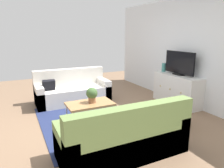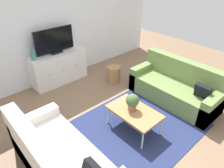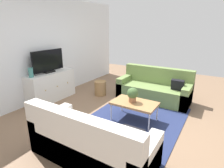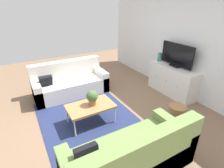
% 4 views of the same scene
% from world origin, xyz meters
% --- Properties ---
extents(ground_plane, '(10.00, 10.00, 0.00)m').
position_xyz_m(ground_plane, '(0.00, 0.00, 0.00)').
color(ground_plane, '#84664C').
extents(wall_back, '(6.40, 0.12, 2.70)m').
position_xyz_m(wall_back, '(0.00, 2.55, 1.35)').
color(wall_back, white).
rests_on(wall_back, ground_plane).
extents(area_rug, '(2.50, 1.90, 0.01)m').
position_xyz_m(area_rug, '(0.00, -0.15, 0.01)').
color(area_rug, navy).
rests_on(area_rug, ground_plane).
extents(couch_left_side, '(0.80, 1.89, 0.86)m').
position_xyz_m(couch_left_side, '(-1.44, -0.10, 0.29)').
color(couch_left_side, silver).
rests_on(couch_left_side, ground_plane).
extents(couch_right_side, '(0.80, 1.89, 0.86)m').
position_xyz_m(couch_right_side, '(1.44, -0.10, 0.29)').
color(couch_right_side, olive).
rests_on(couch_right_side, ground_plane).
extents(coffee_table, '(0.57, 0.93, 0.42)m').
position_xyz_m(coffee_table, '(0.05, -0.14, 0.39)').
color(coffee_table, '#A37547').
rests_on(coffee_table, ground_plane).
extents(potted_plant, '(0.23, 0.23, 0.31)m').
position_xyz_m(potted_plant, '(0.04, -0.09, 0.59)').
color(potted_plant, '#936042').
rests_on(potted_plant, coffee_table).
extents(tv_console, '(1.35, 0.47, 0.77)m').
position_xyz_m(tv_console, '(-0.06, 2.27, 0.38)').
color(tv_console, white).
rests_on(tv_console, ground_plane).
extents(flat_screen_tv, '(0.95, 0.16, 0.59)m').
position_xyz_m(flat_screen_tv, '(-0.06, 2.29, 1.06)').
color(flat_screen_tv, black).
rests_on(flat_screen_tv, tv_console).
extents(glass_vase, '(0.11, 0.11, 0.23)m').
position_xyz_m(glass_vase, '(-0.62, 2.27, 0.88)').
color(glass_vase, teal).
rests_on(glass_vase, tv_console).
extents(wicker_basket, '(0.34, 0.34, 0.41)m').
position_xyz_m(wicker_basket, '(0.93, 1.36, 0.21)').
color(wicker_basket, '#9E7547').
rests_on(wicker_basket, ground_plane).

